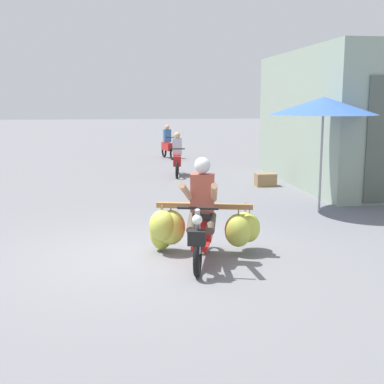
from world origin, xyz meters
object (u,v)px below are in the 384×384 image
object	(u,v)px
motorbike_main_loaded	(201,225)
market_umbrella_near_shop	(324,106)
motorbike_distant_ahead_right	(177,158)
produce_crate	(265,180)
motorbike_distant_ahead_left	(168,145)

from	to	relation	value
motorbike_main_loaded	market_umbrella_near_shop	bearing A→B (deg)	42.45
motorbike_distant_ahead_right	market_umbrella_near_shop	world-z (taller)	market_umbrella_near_shop
motorbike_main_loaded	market_umbrella_near_shop	size ratio (longest dim) A/B	0.74
market_umbrella_near_shop	produce_crate	bearing A→B (deg)	93.50
motorbike_main_loaded	produce_crate	world-z (taller)	motorbike_main_loaded
motorbike_main_loaded	produce_crate	size ratio (longest dim) A/B	3.27
market_umbrella_near_shop	motorbike_distant_ahead_left	bearing A→B (deg)	101.92
motorbike_distant_ahead_right	produce_crate	distance (m)	3.30
motorbike_distant_ahead_left	market_umbrella_near_shop	world-z (taller)	market_umbrella_near_shop
motorbike_main_loaded	motorbike_distant_ahead_left	size ratio (longest dim) A/B	1.15
motorbike_distant_ahead_left	produce_crate	bearing A→B (deg)	-74.33
produce_crate	market_umbrella_near_shop	bearing A→B (deg)	-86.50
motorbike_main_loaded	motorbike_distant_ahead_right	bearing A→B (deg)	85.82
produce_crate	motorbike_distant_ahead_left	bearing A→B (deg)	105.67
motorbike_distant_ahead_right	produce_crate	world-z (taller)	motorbike_distant_ahead_right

